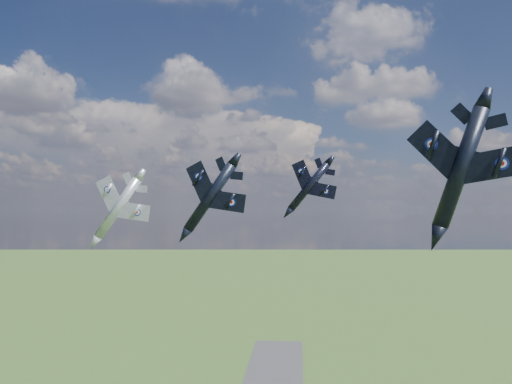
# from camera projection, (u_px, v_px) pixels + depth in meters

# --- Properties ---
(jet_lead_navy) EXTENTS (12.92, 16.28, 8.56)m
(jet_lead_navy) POSITION_uv_depth(u_px,v_px,m) (210.00, 197.00, 65.86)
(jet_lead_navy) COLOR black
(jet_right_navy) EXTENTS (17.50, 19.85, 7.09)m
(jet_right_navy) POSITION_uv_depth(u_px,v_px,m) (461.00, 168.00, 47.99)
(jet_right_navy) COLOR black
(jet_high_navy) EXTENTS (12.33, 15.90, 8.81)m
(jet_high_navy) POSITION_uv_depth(u_px,v_px,m) (309.00, 186.00, 89.30)
(jet_high_navy) COLOR black
(jet_left_silver) EXTENTS (12.56, 17.06, 9.54)m
(jet_left_silver) POSITION_uv_depth(u_px,v_px,m) (118.00, 208.00, 83.53)
(jet_left_silver) COLOR #989BA2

